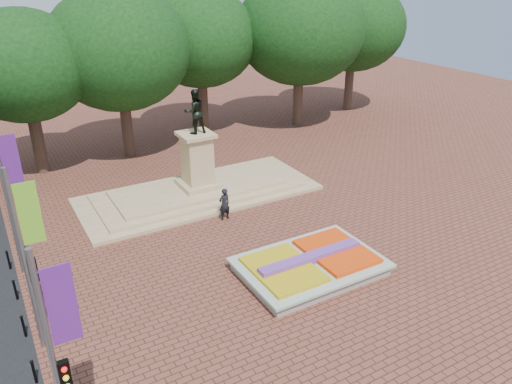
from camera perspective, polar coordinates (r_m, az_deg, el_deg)
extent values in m
plane|color=brown|center=(23.85, 1.38, -7.47)|extent=(90.00, 90.00, 0.00)
cube|color=gray|center=(22.82, 6.19, -8.61)|extent=(6.00, 4.00, 0.45)
cube|color=beige|center=(22.67, 6.23, -8.03)|extent=(6.30, 4.30, 0.12)
cube|color=#FF4E0E|center=(23.37, 9.15, -6.74)|extent=(2.60, 3.40, 0.22)
cube|color=gold|center=(21.90, 3.12, -8.83)|extent=(2.60, 3.40, 0.18)
cube|color=#663798|center=(22.55, 6.25, -7.56)|extent=(5.20, 0.55, 0.38)
cube|color=tan|center=(30.09, -6.53, -0.19)|extent=(14.00, 6.00, 0.20)
cube|color=tan|center=(30.00, -6.55, 0.16)|extent=(12.00, 5.00, 0.20)
cube|color=tan|center=(29.92, -6.57, 0.50)|extent=(10.00, 4.00, 0.20)
cube|color=tan|center=(29.82, -6.59, 0.94)|extent=(2.20, 2.20, 0.30)
cube|color=tan|center=(29.23, -6.74, 3.72)|extent=(1.50, 1.50, 2.80)
cube|color=tan|center=(28.73, -6.89, 6.51)|extent=(1.90, 1.90, 0.20)
imported|color=black|center=(28.34, -7.03, 9.11)|extent=(1.22, 0.95, 2.50)
cylinder|color=#38271E|center=(36.87, -24.72, 5.58)|extent=(0.80, 0.80, 4.00)
ellipsoid|color=black|center=(35.79, -26.07, 12.66)|extent=(8.80, 8.80, 7.48)
cylinder|color=#38271E|center=(38.00, -14.26, 7.64)|extent=(0.80, 0.80, 4.00)
ellipsoid|color=black|center=(36.95, -15.04, 14.60)|extent=(8.80, 8.80, 7.48)
cylinder|color=#38271E|center=(40.34, -4.63, 9.30)|extent=(0.80, 0.80, 4.00)
ellipsoid|color=black|center=(39.35, -4.87, 15.90)|extent=(8.80, 8.80, 7.48)
cylinder|color=#38271E|center=(43.68, 3.81, 10.54)|extent=(0.80, 0.80, 4.00)
ellipsoid|color=black|center=(42.77, 3.99, 16.64)|extent=(8.80, 8.80, 7.48)
cylinder|color=#38271E|center=(47.82, 10.97, 11.40)|extent=(0.80, 0.80, 4.00)
ellipsoid|color=black|center=(46.99, 11.45, 16.97)|extent=(8.80, 8.80, 7.48)
cylinder|color=slate|center=(14.13, -22.00, -18.26)|extent=(0.16, 0.16, 7.00)
cube|color=#5D1E7F|center=(13.04, -21.31, -11.94)|extent=(0.70, 0.04, 2.20)
cylinder|color=slate|center=(18.64, -24.87, -7.48)|extent=(0.16, 0.16, 7.00)
cube|color=#75BE26|center=(17.83, -24.48, -2.24)|extent=(0.70, 0.04, 2.20)
cylinder|color=slate|center=(23.57, -26.50, -1.03)|extent=(0.16, 0.16, 7.00)
cube|color=#5D1E7F|center=(22.94, -26.24, 3.26)|extent=(0.70, 0.04, 2.20)
cube|color=black|center=(14.33, -20.98, -18.96)|extent=(0.28, 0.18, 0.90)
cube|color=black|center=(18.79, -24.10, -8.12)|extent=(0.28, 0.18, 0.90)
cylinder|color=black|center=(18.92, -24.01, -18.34)|extent=(0.10, 0.10, 0.90)
sphere|color=black|center=(18.62, -24.27, -17.27)|extent=(0.12, 0.12, 0.12)
cylinder|color=black|center=(20.96, -25.00, -13.82)|extent=(0.10, 0.10, 0.90)
sphere|color=black|center=(20.69, -25.24, -12.79)|extent=(0.12, 0.12, 0.12)
cylinder|color=black|center=(23.12, -25.79, -10.12)|extent=(0.10, 0.10, 0.90)
sphere|color=black|center=(22.87, -26.00, -9.14)|extent=(0.12, 0.12, 0.12)
cylinder|color=black|center=(25.36, -26.42, -7.06)|extent=(0.10, 0.10, 0.90)
sphere|color=black|center=(25.14, -26.62, -6.14)|extent=(0.12, 0.12, 0.12)
imported|color=black|center=(26.85, -3.64, -1.38)|extent=(0.70, 0.50, 1.81)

